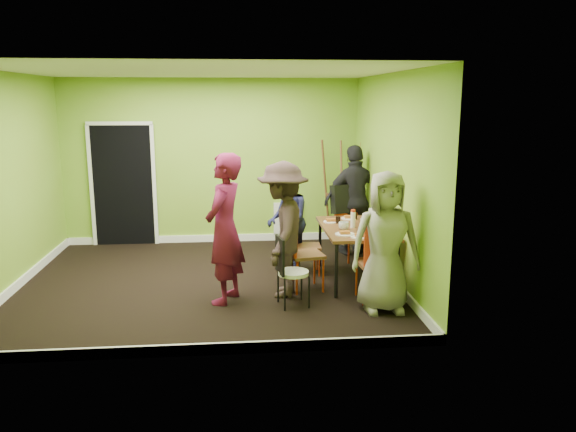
% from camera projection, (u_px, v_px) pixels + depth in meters
% --- Properties ---
extents(ground, '(5.00, 5.00, 0.00)m').
position_uv_depth(ground, '(208.00, 282.00, 7.67)').
color(ground, black).
rests_on(ground, ground).
extents(room_walls, '(5.04, 4.54, 2.82)m').
position_uv_depth(room_walls, '(205.00, 211.00, 7.50)').
color(room_walls, olive).
rests_on(room_walls, ground).
extents(dining_table, '(0.90, 1.50, 0.75)m').
position_uv_depth(dining_table, '(356.00, 231.00, 7.63)').
color(dining_table, black).
rests_on(dining_table, ground).
extents(chair_left_far, '(0.37, 0.37, 0.86)m').
position_uv_depth(chair_left_far, '(303.00, 241.00, 7.96)').
color(chair_left_far, red).
rests_on(chair_left_far, ground).
extents(chair_left_near, '(0.49, 0.49, 1.01)m').
position_uv_depth(chair_left_near, '(300.00, 248.00, 7.25)').
color(chair_left_near, red).
rests_on(chair_left_near, ground).
extents(chair_back_end, '(0.62, 0.67, 1.14)m').
position_uv_depth(chair_back_end, '(347.00, 206.00, 8.79)').
color(chair_back_end, red).
rests_on(chair_back_end, ground).
extents(chair_front_end, '(0.44, 0.45, 1.02)m').
position_uv_depth(chair_front_end, '(377.00, 257.00, 6.81)').
color(chair_front_end, red).
rests_on(chair_front_end, ground).
extents(chair_bentwood, '(0.40, 0.39, 0.86)m').
position_uv_depth(chair_bentwood, '(289.00, 268.00, 6.71)').
color(chair_bentwood, black).
rests_on(chair_bentwood, ground).
extents(easel, '(0.72, 0.68, 1.80)m').
position_uv_depth(easel, '(340.00, 192.00, 9.65)').
color(easel, brown).
rests_on(easel, ground).
extents(plate_near_left, '(0.21, 0.21, 0.01)m').
position_uv_depth(plate_near_left, '(331.00, 222.00, 7.92)').
color(plate_near_left, white).
rests_on(plate_near_left, dining_table).
extents(plate_near_right, '(0.25, 0.25, 0.01)m').
position_uv_depth(plate_near_right, '(345.00, 234.00, 7.19)').
color(plate_near_right, white).
rests_on(plate_near_right, dining_table).
extents(plate_far_back, '(0.23, 0.23, 0.01)m').
position_uv_depth(plate_far_back, '(349.00, 218.00, 8.14)').
color(plate_far_back, white).
rests_on(plate_far_back, dining_table).
extents(plate_far_front, '(0.24, 0.24, 0.01)m').
position_uv_depth(plate_far_front, '(360.00, 237.00, 7.05)').
color(plate_far_front, white).
rests_on(plate_far_front, dining_table).
extents(plate_wall_back, '(0.25, 0.25, 0.01)m').
position_uv_depth(plate_wall_back, '(375.00, 225.00, 7.73)').
color(plate_wall_back, white).
rests_on(plate_wall_back, dining_table).
extents(plate_wall_front, '(0.22, 0.22, 0.01)m').
position_uv_depth(plate_wall_front, '(376.00, 230.00, 7.45)').
color(plate_wall_front, white).
rests_on(plate_wall_front, dining_table).
extents(thermos, '(0.06, 0.06, 0.22)m').
position_uv_depth(thermos, '(353.00, 220.00, 7.57)').
color(thermos, white).
rests_on(thermos, dining_table).
extents(blue_bottle, '(0.08, 0.08, 0.20)m').
position_uv_depth(blue_bottle, '(375.00, 225.00, 7.29)').
color(blue_bottle, '#1A23C3').
rests_on(blue_bottle, dining_table).
extents(orange_bottle, '(0.03, 0.03, 0.07)m').
position_uv_depth(orange_bottle, '(353.00, 221.00, 7.81)').
color(orange_bottle, red).
rests_on(orange_bottle, dining_table).
extents(glass_mid, '(0.07, 0.07, 0.09)m').
position_uv_depth(glass_mid, '(338.00, 220.00, 7.85)').
color(glass_mid, black).
rests_on(glass_mid, dining_table).
extents(glass_back, '(0.06, 0.06, 0.09)m').
position_uv_depth(glass_back, '(355.00, 216.00, 8.10)').
color(glass_back, black).
rests_on(glass_back, dining_table).
extents(glass_front, '(0.06, 0.06, 0.09)m').
position_uv_depth(glass_front, '(379.00, 233.00, 7.11)').
color(glass_front, black).
rests_on(glass_front, dining_table).
extents(cup_a, '(0.14, 0.14, 0.11)m').
position_uv_depth(cup_a, '(344.00, 226.00, 7.44)').
color(cup_a, white).
rests_on(cup_a, dining_table).
extents(cup_b, '(0.11, 0.11, 0.10)m').
position_uv_depth(cup_b, '(364.00, 222.00, 7.67)').
color(cup_b, white).
rests_on(cup_b, dining_table).
extents(person_standing, '(0.66, 0.78, 1.84)m').
position_uv_depth(person_standing, '(225.00, 229.00, 6.77)').
color(person_standing, '#5D102F').
rests_on(person_standing, ground).
extents(person_left_far, '(0.57, 0.73, 1.48)m').
position_uv_depth(person_left_far, '(287.00, 221.00, 8.06)').
color(person_left_far, '#141532').
rests_on(person_left_far, ground).
extents(person_left_near, '(0.84, 1.21, 1.71)m').
position_uv_depth(person_left_near, '(283.00, 229.00, 7.02)').
color(person_left_near, '#312321').
rests_on(person_left_near, ground).
extents(person_back_end, '(1.09, 0.61, 1.75)m').
position_uv_depth(person_back_end, '(355.00, 200.00, 8.92)').
color(person_back_end, black).
rests_on(person_back_end, ground).
extents(person_front_end, '(0.81, 0.53, 1.66)m').
position_uv_depth(person_front_end, '(385.00, 242.00, 6.49)').
color(person_front_end, gray).
rests_on(person_front_end, ground).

